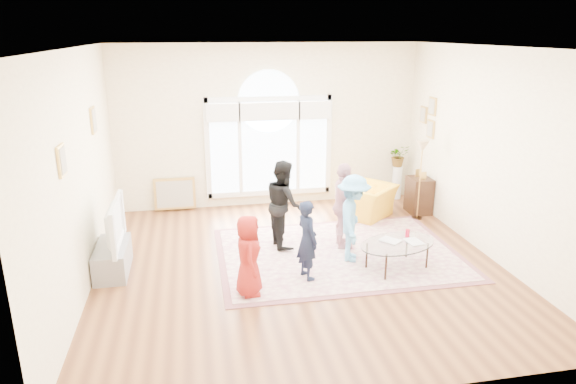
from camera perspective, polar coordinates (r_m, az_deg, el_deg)
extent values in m
plane|color=#57301A|center=(7.89, 1.31, -8.13)|extent=(6.00, 6.00, 0.00)
plane|color=#FFF4C9|center=(10.23, -2.16, 7.29)|extent=(6.00, 0.00, 6.00)
plane|color=#FFF4C9|center=(4.60, 9.31, -5.94)|extent=(6.00, 0.00, 6.00)
plane|color=#FFF4C9|center=(7.34, -22.17, 1.88)|extent=(0.00, 6.00, 6.00)
plane|color=#FFF4C9|center=(8.48, 21.68, 3.92)|extent=(0.00, 6.00, 6.00)
plane|color=white|center=(7.12, 1.50, 15.79)|extent=(6.00, 6.00, 0.00)
cube|color=white|center=(10.51, -2.04, -0.01)|extent=(2.50, 0.08, 0.10)
cube|color=white|center=(10.11, -2.16, 10.32)|extent=(2.50, 0.08, 0.10)
cube|color=white|center=(10.16, -8.94, 4.71)|extent=(0.10, 0.08, 2.00)
cube|color=white|center=(10.52, 4.51, 5.31)|extent=(0.10, 0.08, 2.00)
cube|color=#C6E2FF|center=(10.17, -7.11, 4.81)|extent=(0.55, 0.02, 1.80)
cube|color=#C6E2FF|center=(10.44, 2.78, 5.24)|extent=(0.55, 0.02, 1.80)
cube|color=#C6E2FF|center=(10.27, -2.10, 5.05)|extent=(1.10, 0.02, 1.80)
cylinder|color=#C6E2FF|center=(10.11, -2.16, 10.03)|extent=(1.20, 0.02, 1.20)
cube|color=white|center=(10.19, -5.36, 4.89)|extent=(0.07, 0.04, 1.80)
cube|color=white|center=(10.36, 1.12, 5.17)|extent=(0.07, 0.04, 1.80)
cube|color=white|center=(9.96, -7.23, 8.75)|extent=(0.65, 0.12, 0.35)
cube|color=white|center=(10.06, -2.08, 8.96)|extent=(1.20, 0.12, 0.35)
cube|color=white|center=(10.23, 2.95, 9.09)|extent=(0.65, 0.12, 0.35)
cube|color=tan|center=(8.48, -20.83, 7.47)|extent=(0.03, 0.34, 0.40)
cube|color=#ADA38E|center=(8.48, -20.71, 7.48)|extent=(0.01, 0.28, 0.34)
cube|color=tan|center=(6.39, -23.86, 3.21)|extent=(0.03, 0.30, 0.36)
cube|color=#ADA38E|center=(6.38, -23.70, 3.22)|extent=(0.01, 0.24, 0.30)
cube|color=tan|center=(10.15, 15.76, 9.14)|extent=(0.03, 0.28, 0.34)
cube|color=#ADA38E|center=(10.14, 15.67, 9.15)|extent=(0.01, 0.22, 0.28)
cube|color=tan|center=(10.22, 15.57, 6.76)|extent=(0.03, 0.28, 0.34)
cube|color=#ADA38E|center=(10.21, 15.47, 6.76)|extent=(0.01, 0.22, 0.28)
cube|color=tan|center=(10.49, 14.83, 8.31)|extent=(0.03, 0.26, 0.32)
cube|color=#ADA38E|center=(10.48, 14.74, 8.31)|extent=(0.01, 0.20, 0.26)
cube|color=beige|center=(8.30, 5.60, -6.80)|extent=(3.60, 2.60, 0.02)
cube|color=brown|center=(8.30, 5.60, -6.82)|extent=(3.80, 2.80, 0.01)
cube|color=gray|center=(8.02, -18.89, -7.03)|extent=(0.45, 1.00, 0.42)
imported|color=black|center=(7.82, -19.28, -3.38)|extent=(0.15, 1.17, 0.67)
cube|color=#64EDDD|center=(7.81, -18.63, -3.34)|extent=(0.02, 0.96, 0.54)
ellipsoid|color=silver|center=(7.78, 12.10, -5.62)|extent=(1.41, 1.13, 0.02)
cylinder|color=black|center=(8.25, 13.06, -5.88)|extent=(0.03, 0.03, 0.40)
cylinder|color=black|center=(7.79, 8.73, -7.08)|extent=(0.03, 0.03, 0.40)
cylinder|color=black|center=(7.96, 15.19, -6.95)|extent=(0.03, 0.03, 0.40)
cylinder|color=black|center=(7.48, 10.81, -8.28)|extent=(0.03, 0.03, 0.40)
imported|color=#B2A58C|center=(7.71, 10.89, -5.57)|extent=(0.35, 0.36, 0.03)
imported|color=#B2A58C|center=(7.78, 13.16, -5.52)|extent=(0.25, 0.32, 0.02)
cylinder|color=red|center=(8.00, 13.13, -4.48)|extent=(0.07, 0.07, 0.12)
imported|color=yellow|center=(9.87, 8.92, -1.03)|extent=(1.26, 1.26, 0.62)
cube|color=black|center=(10.31, 14.34, -0.34)|extent=(0.40, 0.50, 0.70)
cylinder|color=black|center=(10.07, 14.12, -2.79)|extent=(0.20, 0.20, 0.02)
cylinder|color=#BE9645|center=(9.87, 14.40, 0.83)|extent=(0.02, 0.02, 1.35)
cone|color=#CCB284|center=(9.69, 14.73, 4.94)|extent=(0.29, 0.29, 0.22)
cylinder|color=white|center=(11.08, 11.99, 1.07)|extent=(0.20, 0.20, 0.70)
imported|color=#33722D|center=(10.93, 12.18, 3.97)|extent=(0.42, 0.37, 0.45)
cube|color=tan|center=(10.43, -12.34, -2.01)|extent=(0.80, 0.14, 0.62)
imported|color=maroon|center=(6.84, -4.42, -7.05)|extent=(0.37, 0.55, 1.11)
imported|color=#141C32|center=(7.25, 2.15, -5.33)|extent=(0.39, 0.48, 1.16)
imported|color=black|center=(8.31, -0.49, -1.30)|extent=(0.61, 0.75, 1.43)
imported|color=#D497A0|center=(8.30, 6.13, -1.52)|extent=(0.47, 0.87, 1.40)
imported|color=#61AEE2|center=(7.84, 7.26, -2.92)|extent=(0.76, 0.99, 1.35)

